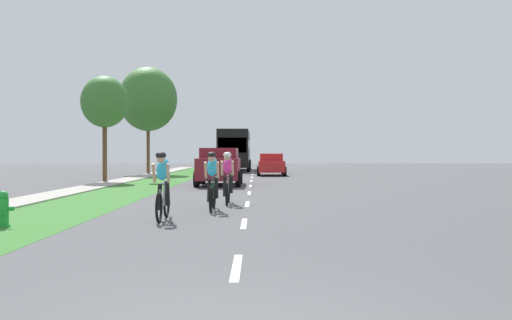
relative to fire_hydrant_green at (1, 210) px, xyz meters
name	(u,v)px	position (x,y,z in m)	size (l,w,h in m)	color
ground_plane	(248,188)	(5.00, 12.97, -0.37)	(120.00, 120.00, 0.00)	#4C4C4F
grass_verge	(135,188)	(0.00, 12.97, -0.37)	(2.87, 70.00, 0.01)	#38722D
sidewalk_concrete	(87,188)	(-2.14, 12.97, -0.37)	(1.41, 70.00, 0.10)	#9E998E
lane_markings_center	(249,183)	(5.00, 16.97, -0.37)	(0.12, 53.13, 0.01)	white
fire_hydrant_green	(1,210)	(0.00, 0.00, 0.00)	(0.44, 0.38, 0.76)	#1E8C33
cyclist_lead	(161,185)	(3.12, 1.22, 0.44)	(0.42, 1.72, 1.58)	black
cyclist_trailing	(211,181)	(4.09, 3.35, 0.44)	(0.42, 1.72, 1.58)	black
cyclist_distant	(226,177)	(4.40, 5.31, 0.44)	(0.42, 1.72, 1.58)	black
suv_maroon	(218,166)	(3.50, 15.26, 0.58)	(2.15, 4.70, 1.79)	maroon
sedan_red	(270,164)	(6.32, 27.13, 0.40)	(1.98, 4.30, 1.52)	red
bus_black	(233,148)	(3.40, 37.86, 1.61)	(2.78, 11.60, 3.48)	black
street_tree_near	(103,102)	(-2.91, 18.44, 3.92)	(2.53, 2.53, 5.71)	brown
street_tree_far	(146,99)	(-2.69, 29.36, 5.14)	(4.27, 4.27, 7.87)	brown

